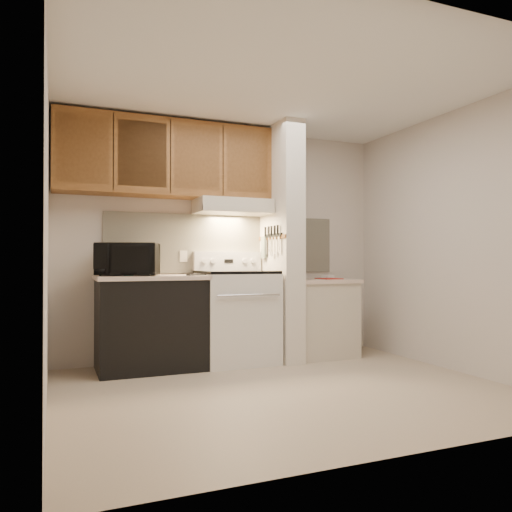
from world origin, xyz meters
TOP-DOWN VIEW (x-y plane):
  - floor at (0.00, 0.00)m, footprint 3.60×3.60m
  - ceiling at (0.00, 0.00)m, footprint 3.60×3.60m
  - wall_back at (0.00, 1.50)m, footprint 3.60×2.50m
  - wall_left at (-1.80, 0.00)m, footprint 0.02×3.00m
  - wall_right at (1.80, 0.00)m, footprint 0.02×3.00m
  - backsplash at (0.00, 1.49)m, footprint 2.60×0.02m
  - range_body at (0.00, 1.16)m, footprint 0.76×0.65m
  - oven_window at (0.00, 0.84)m, footprint 0.50×0.01m
  - oven_handle at (0.00, 0.80)m, footprint 0.65×0.02m
  - cooktop at (0.00, 1.16)m, footprint 0.74×0.64m
  - range_backguard at (0.00, 1.44)m, footprint 0.76×0.08m
  - range_display at (0.00, 1.40)m, footprint 0.10×0.01m
  - range_knob_left_outer at (-0.28, 1.40)m, footprint 0.05×0.02m
  - range_knob_left_inner at (-0.18, 1.40)m, footprint 0.05×0.02m
  - range_knob_right_inner at (0.18, 1.40)m, footprint 0.05×0.02m
  - range_knob_right_outer at (0.28, 1.40)m, footprint 0.05×0.02m
  - dishwasher_front at (-0.88, 1.17)m, footprint 1.00×0.63m
  - left_countertop at (-0.88, 1.17)m, footprint 1.04×0.67m
  - spoon_rest at (-0.48, 0.97)m, footprint 0.21×0.14m
  - teal_jar at (-1.11, 1.06)m, footprint 0.11×0.11m
  - outlet at (-0.48, 1.48)m, footprint 0.08×0.01m
  - microwave at (-1.10, 1.15)m, footprint 0.65×0.54m
  - partition_pillar at (0.51, 1.15)m, footprint 0.22×0.70m
  - pillar_trim at (0.39, 1.15)m, footprint 0.01×0.70m
  - knife_strip at (0.39, 1.10)m, footprint 0.02×0.42m
  - knife_blade_a at (0.38, 0.93)m, footprint 0.01×0.03m
  - knife_handle_a at (0.38, 0.95)m, footprint 0.02×0.02m
  - knife_blade_b at (0.38, 1.02)m, footprint 0.01×0.04m
  - knife_handle_b at (0.38, 1.03)m, footprint 0.02×0.02m
  - knife_blade_c at (0.38, 1.09)m, footprint 0.01×0.04m
  - knife_handle_c at (0.38, 1.11)m, footprint 0.02×0.02m
  - knife_blade_d at (0.38, 1.18)m, footprint 0.01×0.04m
  - knife_handle_d at (0.38, 1.18)m, footprint 0.02×0.02m
  - knife_blade_e at (0.38, 1.26)m, footprint 0.01×0.04m
  - knife_handle_e at (0.38, 1.27)m, footprint 0.02×0.02m
  - oven_mitt at (0.38, 1.32)m, footprint 0.03×0.10m
  - right_cab_base at (0.97, 1.15)m, footprint 0.70×0.60m
  - right_countertop at (0.97, 1.15)m, footprint 0.74×0.64m
  - red_folder at (1.07, 1.11)m, footprint 0.21×0.29m
  - white_box at (1.19, 1.33)m, footprint 0.16×0.13m
  - range_hood at (0.00, 1.28)m, footprint 0.78×0.44m
  - hood_lip at (0.00, 1.07)m, footprint 0.78×0.04m
  - upper_cabinets at (-0.69, 1.32)m, footprint 2.18×0.33m
  - cab_door_a at (-1.51, 1.17)m, footprint 0.46×0.01m
  - cab_gap_a at (-1.23, 1.16)m, footprint 0.01×0.01m
  - cab_door_b at (-0.96, 1.17)m, footprint 0.46×0.01m
  - cab_gap_b at (-0.69, 1.16)m, footprint 0.01×0.01m
  - cab_door_c at (-0.42, 1.17)m, footprint 0.46×0.01m
  - cab_gap_c at (-0.14, 1.16)m, footprint 0.01×0.01m
  - cab_door_d at (0.13, 1.17)m, footprint 0.46×0.01m

SIDE VIEW (x-z plane):
  - floor at x=0.00m, z-range 0.00..0.00m
  - right_cab_base at x=0.97m, z-range 0.00..0.81m
  - dishwasher_front at x=-0.88m, z-range 0.00..0.87m
  - range_body at x=0.00m, z-range 0.00..0.92m
  - oven_window at x=0.00m, z-range 0.35..0.65m
  - oven_handle at x=0.00m, z-range 0.71..0.73m
  - right_countertop at x=0.97m, z-range 0.81..0.85m
  - red_folder at x=1.07m, z-range 0.85..0.86m
  - white_box at x=1.19m, z-range 0.85..0.89m
  - left_countertop at x=-0.88m, z-range 0.87..0.91m
  - spoon_rest at x=-0.48m, z-range 0.91..0.92m
  - cooktop at x=0.00m, z-range 0.92..0.95m
  - teal_jar at x=-1.11m, z-range 0.91..1.01m
  - range_backguard at x=0.00m, z-range 0.95..1.15m
  - range_display at x=0.00m, z-range 1.03..1.07m
  - range_knob_left_outer at x=-0.28m, z-range 1.03..1.07m
  - range_knob_left_inner at x=-0.18m, z-range 1.03..1.07m
  - range_knob_right_inner at x=0.18m, z-range 1.03..1.07m
  - range_knob_right_outer at x=0.28m, z-range 1.03..1.07m
  - microwave at x=-1.10m, z-range 0.91..1.22m
  - outlet at x=-0.48m, z-range 1.04..1.16m
  - oven_mitt at x=0.38m, z-range 1.08..1.31m
  - knife_blade_c at x=0.38m, z-range 1.10..1.30m
  - knife_blade_b at x=0.38m, z-range 1.12..1.30m
  - knife_blade_e at x=0.38m, z-range 1.12..1.30m
  - knife_blade_a at x=0.38m, z-range 1.14..1.30m
  - knife_blade_d at x=0.38m, z-range 1.14..1.30m
  - backsplash at x=0.00m, z-range 0.92..1.55m
  - wall_back at x=0.00m, z-range 1.24..1.26m
  - wall_left at x=-1.80m, z-range 0.00..2.50m
  - wall_right at x=1.80m, z-range 0.00..2.50m
  - partition_pillar at x=0.51m, z-range 0.00..2.50m
  - pillar_trim at x=0.39m, z-range 1.28..1.32m
  - knife_strip at x=0.39m, z-range 1.30..1.34m
  - knife_handle_a at x=0.38m, z-range 1.32..1.42m
  - knife_handle_b at x=0.38m, z-range 1.32..1.42m
  - knife_handle_c at x=0.38m, z-range 1.32..1.42m
  - knife_handle_d at x=0.38m, z-range 1.32..1.42m
  - knife_handle_e at x=0.38m, z-range 1.32..1.42m
  - hood_lip at x=0.00m, z-range 1.55..1.61m
  - range_hood at x=0.00m, z-range 1.55..1.70m
  - upper_cabinets at x=-0.69m, z-range 1.70..2.47m
  - cab_door_a at x=-1.51m, z-range 1.77..2.40m
  - cab_gap_a at x=-1.23m, z-range 1.72..2.45m
  - cab_door_b at x=-0.96m, z-range 1.77..2.40m
  - cab_gap_b at x=-0.69m, z-range 1.72..2.45m
  - cab_door_c at x=-0.42m, z-range 1.77..2.40m
  - cab_gap_c at x=-0.14m, z-range 1.72..2.45m
  - cab_door_d at x=0.13m, z-range 1.77..2.40m
  - ceiling at x=0.00m, z-range 2.50..2.50m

